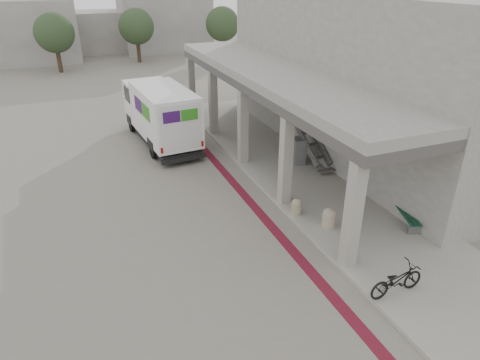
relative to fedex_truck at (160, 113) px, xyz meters
name	(u,v)px	position (x,y,z in m)	size (l,w,h in m)	color
ground	(236,221)	(0.66, -8.47, -1.53)	(120.00, 120.00, 0.00)	slate
bike_lane_stripe	(241,191)	(1.66, -6.47, -1.53)	(0.35, 40.00, 0.01)	maroon
sidewalk	(335,199)	(4.66, -8.47, -1.47)	(4.40, 28.00, 0.12)	gray
transit_building	(340,79)	(7.49, -3.97, 1.87)	(7.60, 17.00, 7.00)	gray
distant_backdrop	(78,27)	(-2.18, 27.41, 1.17)	(28.00, 10.00, 6.50)	gray
tree_left	(54,33)	(-4.34, 19.53, 1.65)	(3.20, 3.20, 4.80)	#38281C
tree_mid	(136,27)	(2.66, 21.53, 1.65)	(3.20, 3.20, 4.80)	#38281C
tree_right	(222,24)	(10.66, 20.53, 1.65)	(3.20, 3.20, 4.80)	#38281C
fedex_truck	(160,113)	(0.00, 0.00, 0.00)	(2.62, 6.90, 2.88)	black
bench	(406,215)	(5.86, -10.85, -1.13)	(0.91, 1.71, 0.39)	slate
bollard_near	(329,217)	(3.34, -10.07, -1.08)	(0.45, 0.45, 0.67)	gray
bollard_far	(297,206)	(2.76, -8.93, -1.13)	(0.38, 0.38, 0.57)	gray
utility_cabinet	(299,151)	(4.97, -5.06, -0.85)	(0.51, 0.68, 1.13)	gray
bicycle_black	(397,280)	(3.16, -13.56, -0.98)	(0.57, 1.64, 0.86)	black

